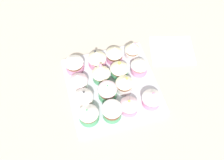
{
  "coord_description": "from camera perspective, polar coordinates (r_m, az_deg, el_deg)",
  "views": [
    {
      "loc": [
        11.75,
        41.42,
        75.1
      ],
      "look_at": [
        0.0,
        0.0,
        4.2
      ],
      "focal_mm": 40.77,
      "sensor_mm": 36.0,
      "label": 1
    }
  ],
  "objects": [
    {
      "name": "ground_plane",
      "position": [
        0.88,
        0.0,
        -1.93
      ],
      "size": [
        180.0,
        180.0,
        3.0
      ],
      "primitive_type": "cube",
      "color": "#B2A899"
    },
    {
      "name": "baking_tray",
      "position": [
        0.86,
        0.0,
        -1.24
      ],
      "size": [
        29.67,
        29.67,
        1.2
      ],
      "color": "silver",
      "rests_on": "ground_plane"
    },
    {
      "name": "cupcake_0",
      "position": [
        0.9,
        4.64,
        6.88
      ],
      "size": [
        5.35,
        5.35,
        7.36
      ],
      "color": "white",
      "rests_on": "baking_tray"
    },
    {
      "name": "cupcake_1",
      "position": [
        0.88,
        0.56,
        5.95
      ],
      "size": [
        5.93,
        5.93,
        6.79
      ],
      "color": "pink",
      "rests_on": "baking_tray"
    },
    {
      "name": "cupcake_2",
      "position": [
        0.87,
        -3.42,
        4.91
      ],
      "size": [
        6.36,
        6.36,
        7.28
      ],
      "color": "pink",
      "rests_on": "baking_tray"
    },
    {
      "name": "cupcake_3",
      "position": [
        0.87,
        -8.47,
        3.76
      ],
      "size": [
        6.41,
        6.41,
        6.76
      ],
      "color": "pink",
      "rests_on": "baking_tray"
    },
    {
      "name": "cupcake_4",
      "position": [
        0.86,
        6.2,
        3.26
      ],
      "size": [
        5.9,
        5.9,
        6.86
      ],
      "color": "pink",
      "rests_on": "baking_tray"
    },
    {
      "name": "cupcake_5",
      "position": [
        0.85,
        1.7,
        2.64
      ],
      "size": [
        6.15,
        6.15,
        7.05
      ],
      "color": "#4C9E6B",
      "rests_on": "baking_tray"
    },
    {
      "name": "cupcake_6",
      "position": [
        0.83,
        -2.49,
        1.69
      ],
      "size": [
        6.18,
        6.18,
        8.17
      ],
      "color": "#4C9E6B",
      "rests_on": "baking_tray"
    },
    {
      "name": "cupcake_7",
      "position": [
        0.83,
        -7.55,
        -0.08
      ],
      "size": [
        6.04,
        6.04,
        6.6
      ],
      "color": "white",
      "rests_on": "baking_tray"
    },
    {
      "name": "cupcake_8",
      "position": [
        0.82,
        2.8,
        -0.78
      ],
      "size": [
        5.72,
        5.72,
        7.33
      ],
      "color": "white",
      "rests_on": "baking_tray"
    },
    {
      "name": "cupcake_9",
      "position": [
        0.8,
        -1.02,
        -2.54
      ],
      "size": [
        6.07,
        6.07,
        7.23
      ],
      "color": "#4C9E6B",
      "rests_on": "baking_tray"
    },
    {
      "name": "cupcake_10",
      "position": [
        0.8,
        -6.46,
        -3.72
      ],
      "size": [
        6.09,
        6.09,
        7.56
      ],
      "color": "white",
      "rests_on": "baking_tray"
    },
    {
      "name": "cupcake_11",
      "position": [
        0.8,
        8.98,
        -3.99
      ],
      "size": [
        6.37,
        6.37,
        6.72
      ],
      "color": "pink",
      "rests_on": "baking_tray"
    },
    {
      "name": "cupcake_12",
      "position": [
        0.78,
        3.91,
        -5.55
      ],
      "size": [
        6.0,
        6.0,
        7.15
      ],
      "color": "pink",
      "rests_on": "baking_tray"
    },
    {
      "name": "cupcake_13",
      "position": [
        0.77,
        0.03,
        -6.88
      ],
      "size": [
        6.27,
        6.27,
        6.95
      ],
      "color": "#4C9E6B",
      "rests_on": "baking_tray"
    },
    {
      "name": "cupcake_14",
      "position": [
        0.77,
        -5.28,
        -7.54
      ],
      "size": [
        6.19,
        6.19,
        6.95
      ],
      "color": "#4C9E6B",
      "rests_on": "baking_tray"
    },
    {
      "name": "napkin",
      "position": [
        0.97,
        13.32,
        6.51
      ],
      "size": [
        18.53,
        16.83,
        0.6
      ],
      "primitive_type": "cube",
      "rotation": [
        0.0,
        0.0,
        -0.25
      ],
      "color": "white",
      "rests_on": "ground_plane"
    }
  ]
}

